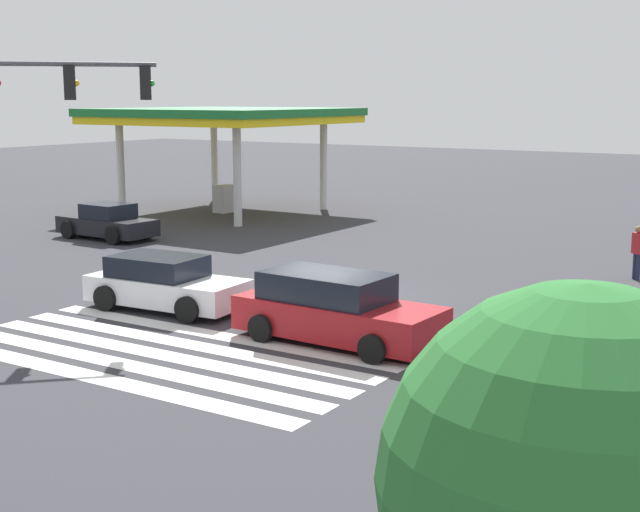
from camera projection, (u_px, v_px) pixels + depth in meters
name	position (u px, v px, depth m)	size (l,w,h in m)	color
ground_plane	(320.00, 298.00, 24.77)	(137.92, 137.92, 0.00)	#333338
crosswalk_markings	(159.00, 354.00, 19.36)	(10.04, 4.40, 0.01)	silver
traffic_signal_mast	(4.00, 124.00, 22.21)	(4.21, 4.21, 6.57)	#47474C
car_1	(165.00, 284.00, 23.37)	(4.39, 2.26, 1.41)	silver
car_3	(335.00, 309.00, 20.21)	(4.87, 2.27, 1.58)	maroon
car_4	(107.00, 223.00, 34.95)	(4.25, 2.11, 1.40)	black
gas_station_canopy	(224.00, 118.00, 42.34)	(10.05, 10.05, 4.97)	yellow
pedestrian	(638.00, 250.00, 27.09)	(0.41, 0.41, 1.66)	#232842
tree_corner_a	(577.00, 485.00, 5.73)	(2.62, 2.62, 4.39)	brown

